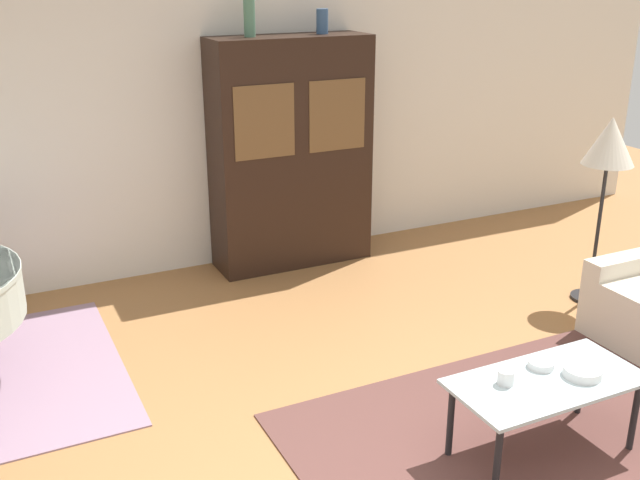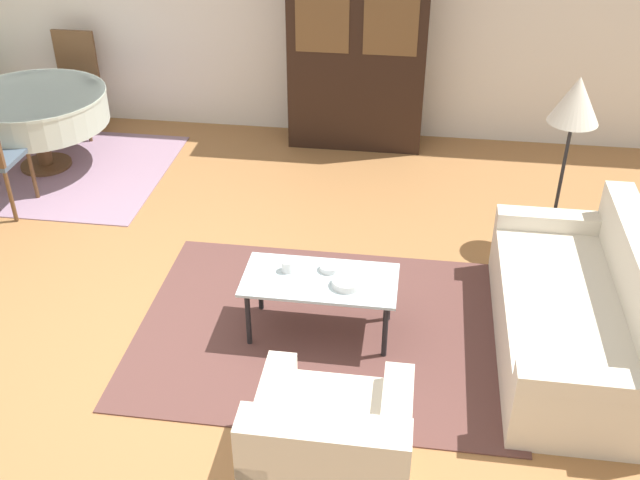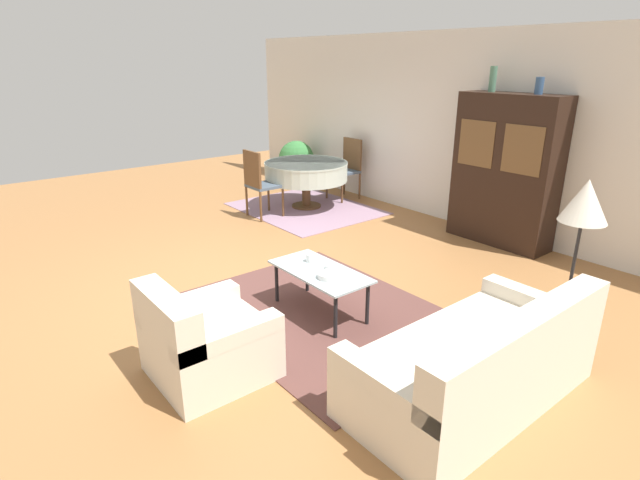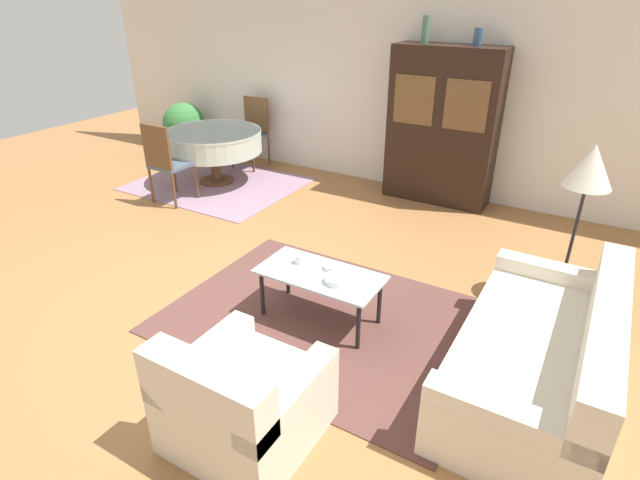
# 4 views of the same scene
# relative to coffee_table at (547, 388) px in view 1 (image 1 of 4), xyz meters

# --- Properties ---
(wall_back) EXTENTS (10.00, 0.06, 2.70)m
(wall_back) POSITION_rel_coffee_table_xyz_m (-0.94, 3.38, 0.95)
(wall_back) COLOR silver
(wall_back) RESTS_ON ground_plane
(area_rug) EXTENTS (2.59, 1.94, 0.01)m
(area_rug) POSITION_rel_coffee_table_xyz_m (0.05, 0.02, -0.39)
(area_rug) COLOR brown
(area_rug) RESTS_ON ground_plane
(coffee_table) EXTENTS (1.02, 0.50, 0.44)m
(coffee_table) POSITION_rel_coffee_table_xyz_m (0.00, 0.00, 0.00)
(coffee_table) COLOR black
(coffee_table) RESTS_ON area_rug
(display_cabinet) EXTENTS (1.33, 0.46, 1.92)m
(display_cabinet) POSITION_rel_coffee_table_xyz_m (-0.07, 3.11, 0.56)
(display_cabinet) COLOR black
(display_cabinet) RESTS_ON ground_plane
(floor_lamp) EXTENTS (0.37, 0.37, 1.43)m
(floor_lamp) POSITION_rel_coffee_table_xyz_m (1.69, 1.36, 0.80)
(floor_lamp) COLOR black
(floor_lamp) RESTS_ON ground_plane
(cup) EXTENTS (0.08, 0.08, 0.08)m
(cup) POSITION_rel_coffee_table_xyz_m (-0.23, 0.06, 0.09)
(cup) COLOR white
(cup) RESTS_ON coffee_table
(bowl) EXTENTS (0.20, 0.20, 0.05)m
(bowl) POSITION_rel_coffee_table_xyz_m (0.18, -0.05, 0.07)
(bowl) COLOR white
(bowl) RESTS_ON coffee_table
(bowl_small) EXTENTS (0.14, 0.14, 0.04)m
(bowl_small) POSITION_rel_coffee_table_xyz_m (0.05, 0.11, 0.07)
(bowl_small) COLOR white
(bowl_small) RESTS_ON coffee_table
(vase_tall) EXTENTS (0.09, 0.09, 0.31)m
(vase_tall) POSITION_rel_coffee_table_xyz_m (-0.40, 3.11, 1.68)
(vase_tall) COLOR #4C7A60
(vase_tall) RESTS_ON display_cabinet
(vase_short) EXTENTS (0.10, 0.10, 0.20)m
(vase_short) POSITION_rel_coffee_table_xyz_m (0.22, 3.11, 1.62)
(vase_short) COLOR #33517A
(vase_short) RESTS_ON display_cabinet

